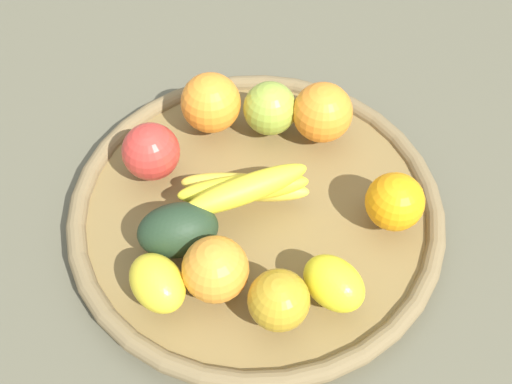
{
  "coord_description": "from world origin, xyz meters",
  "views": [
    {
      "loc": [
        0.27,
        -0.35,
        0.65
      ],
      "look_at": [
        0.0,
        0.0,
        0.06
      ],
      "focal_mm": 43.87,
      "sensor_mm": 36.0,
      "label": 1
    }
  ],
  "objects_px": {
    "lemon_0": "(157,283)",
    "avocado": "(178,230)",
    "lemon_1": "(334,283)",
    "orange_3": "(324,113)",
    "banana_bunch": "(244,189)",
    "apple_0": "(270,108)",
    "orange_0": "(395,202)",
    "orange_2": "(211,103)",
    "orange_1": "(215,269)",
    "apple_1": "(151,152)",
    "apple_2": "(279,300)"
  },
  "relations": [
    {
      "from": "lemon_1",
      "to": "orange_2",
      "type": "xyz_separation_m",
      "value": [
        -0.26,
        0.12,
        0.01
      ]
    },
    {
      "from": "orange_2",
      "to": "orange_0",
      "type": "distance_m",
      "value": 0.27
    },
    {
      "from": "orange_1",
      "to": "orange_3",
      "type": "relative_size",
      "value": 0.94
    },
    {
      "from": "orange_0",
      "to": "apple_0",
      "type": "height_order",
      "value": "apple_0"
    },
    {
      "from": "apple_2",
      "to": "orange_1",
      "type": "relative_size",
      "value": 0.91
    },
    {
      "from": "apple_1",
      "to": "apple_0",
      "type": "relative_size",
      "value": 1.02
    },
    {
      "from": "lemon_1",
      "to": "orange_3",
      "type": "relative_size",
      "value": 0.94
    },
    {
      "from": "lemon_1",
      "to": "orange_3",
      "type": "xyz_separation_m",
      "value": [
        -0.14,
        0.19,
        0.01
      ]
    },
    {
      "from": "orange_0",
      "to": "avocado",
      "type": "xyz_separation_m",
      "value": [
        -0.17,
        -0.18,
        -0.0
      ]
    },
    {
      "from": "apple_1",
      "to": "apple_0",
      "type": "distance_m",
      "value": 0.16
    },
    {
      "from": "avocado",
      "to": "orange_3",
      "type": "height_order",
      "value": "orange_3"
    },
    {
      "from": "lemon_1",
      "to": "orange_1",
      "type": "bearing_deg",
      "value": -148.23
    },
    {
      "from": "orange_1",
      "to": "orange_3",
      "type": "xyz_separation_m",
      "value": [
        -0.03,
        0.26,
        0.0
      ]
    },
    {
      "from": "lemon_1",
      "to": "orange_2",
      "type": "height_order",
      "value": "orange_2"
    },
    {
      "from": "orange_0",
      "to": "orange_1",
      "type": "xyz_separation_m",
      "value": [
        -0.11,
        -0.19,
        0.0
      ]
    },
    {
      "from": "apple_0",
      "to": "orange_2",
      "type": "bearing_deg",
      "value": -147.35
    },
    {
      "from": "orange_1",
      "to": "apple_2",
      "type": "bearing_deg",
      "value": 9.7
    },
    {
      "from": "orange_1",
      "to": "banana_bunch",
      "type": "bearing_deg",
      "value": 112.06
    },
    {
      "from": "lemon_1",
      "to": "orange_0",
      "type": "xyz_separation_m",
      "value": [
        0.0,
        0.13,
        0.01
      ]
    },
    {
      "from": "orange_1",
      "to": "orange_3",
      "type": "distance_m",
      "value": 0.26
    },
    {
      "from": "apple_0",
      "to": "banana_bunch",
      "type": "bearing_deg",
      "value": -66.98
    },
    {
      "from": "lemon_0",
      "to": "orange_0",
      "type": "relative_size",
      "value": 1.07
    },
    {
      "from": "apple_2",
      "to": "lemon_1",
      "type": "bearing_deg",
      "value": 58.16
    },
    {
      "from": "lemon_1",
      "to": "apple_2",
      "type": "relative_size",
      "value": 1.11
    },
    {
      "from": "apple_2",
      "to": "apple_0",
      "type": "distance_m",
      "value": 0.27
    },
    {
      "from": "lemon_1",
      "to": "orange_2",
      "type": "distance_m",
      "value": 0.29
    },
    {
      "from": "orange_2",
      "to": "apple_0",
      "type": "xyz_separation_m",
      "value": [
        0.06,
        0.04,
        -0.0
      ]
    },
    {
      "from": "apple_1",
      "to": "orange_3",
      "type": "distance_m",
      "value": 0.22
    },
    {
      "from": "orange_2",
      "to": "apple_2",
      "type": "relative_size",
      "value": 1.19
    },
    {
      "from": "orange_0",
      "to": "orange_2",
      "type": "bearing_deg",
      "value": -178.17
    },
    {
      "from": "lemon_1",
      "to": "apple_0",
      "type": "xyz_separation_m",
      "value": [
        -0.2,
        0.16,
        0.01
      ]
    },
    {
      "from": "lemon_1",
      "to": "avocado",
      "type": "height_order",
      "value": "avocado"
    },
    {
      "from": "apple_1",
      "to": "orange_0",
      "type": "bearing_deg",
      "value": 22.56
    },
    {
      "from": "apple_1",
      "to": "lemon_0",
      "type": "bearing_deg",
      "value": -45.45
    },
    {
      "from": "lemon_0",
      "to": "avocado",
      "type": "height_order",
      "value": "avocado"
    },
    {
      "from": "banana_bunch",
      "to": "orange_2",
      "type": "height_order",
      "value": "orange_2"
    },
    {
      "from": "banana_bunch",
      "to": "orange_1",
      "type": "bearing_deg",
      "value": -67.94
    },
    {
      "from": "orange_1",
      "to": "apple_0",
      "type": "distance_m",
      "value": 0.24
    },
    {
      "from": "lemon_1",
      "to": "apple_1",
      "type": "bearing_deg",
      "value": 177.22
    },
    {
      "from": "orange_1",
      "to": "orange_3",
      "type": "bearing_deg",
      "value": 97.13
    },
    {
      "from": "banana_bunch",
      "to": "apple_0",
      "type": "height_order",
      "value": "apple_0"
    },
    {
      "from": "orange_1",
      "to": "orange_2",
      "type": "bearing_deg",
      "value": 130.58
    },
    {
      "from": "orange_2",
      "to": "avocado",
      "type": "xyz_separation_m",
      "value": [
        0.09,
        -0.17,
        -0.01
      ]
    },
    {
      "from": "lemon_1",
      "to": "lemon_0",
      "type": "height_order",
      "value": "same"
    },
    {
      "from": "orange_1",
      "to": "apple_0",
      "type": "xyz_separation_m",
      "value": [
        -0.09,
        0.23,
        -0.0
      ]
    },
    {
      "from": "avocado",
      "to": "apple_0",
      "type": "relative_size",
      "value": 1.31
    },
    {
      "from": "lemon_1",
      "to": "orange_1",
      "type": "distance_m",
      "value": 0.13
    },
    {
      "from": "avocado",
      "to": "orange_2",
      "type": "bearing_deg",
      "value": 118.36
    },
    {
      "from": "apple_1",
      "to": "orange_1",
      "type": "xyz_separation_m",
      "value": [
        0.17,
        -0.08,
        0.0
      ]
    },
    {
      "from": "lemon_1",
      "to": "orange_0",
      "type": "relative_size",
      "value": 1.06
    }
  ]
}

